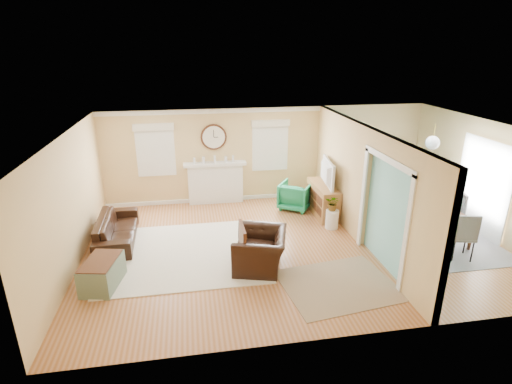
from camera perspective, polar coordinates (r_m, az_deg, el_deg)
floor at (r=8.97m, az=5.41°, el=-7.57°), size 9.00×9.00×0.00m
wall_back at (r=11.23m, az=1.71°, el=5.43°), size 9.00×0.02×2.60m
wall_front at (r=5.87m, az=13.44°, el=-9.68°), size 9.00×0.02×2.60m
wall_left at (r=8.49m, az=-25.06°, el=-1.52°), size 0.02×6.00×2.60m
wall_right at (r=10.53m, az=30.06°, el=1.64°), size 0.02×6.00×2.60m
ceiling at (r=8.09m, az=6.02°, el=8.94°), size 9.00×6.00×0.02m
partition at (r=9.17m, az=14.41°, el=1.72°), size 0.17×6.00×2.60m
fireplace at (r=11.13m, az=-5.80°, el=1.42°), size 1.70×0.30×1.17m
wall_clock at (r=10.88m, az=-6.07°, el=7.82°), size 0.70×0.07×0.70m
window_left at (r=10.92m, az=-14.21°, el=6.33°), size 1.05×0.13×1.42m
window_right at (r=11.11m, az=2.03°, el=7.17°), size 1.05×0.13×1.42m
french_doors at (r=10.56m, az=29.68°, el=0.60°), size 0.06×1.70×2.20m
pendant at (r=9.43m, az=23.91°, el=6.45°), size 0.30×0.30×0.55m
rug_cream at (r=8.72m, az=-10.08°, el=-8.60°), size 3.34×2.90×0.02m
rug_jute at (r=7.73m, az=11.71°, el=-12.86°), size 2.22×1.90×0.01m
rug_grey at (r=10.18m, az=23.07°, el=-5.63°), size 2.58×3.23×0.01m
sofa at (r=9.51m, az=-19.26°, el=-5.04°), size 0.85×2.03×0.59m
eames_chair at (r=7.96m, az=0.60°, el=-8.29°), size 1.26×1.36×0.74m
green_chair at (r=10.78m, az=5.64°, el=-0.52°), size 1.09×1.09×0.73m
trunk at (r=7.94m, az=-21.12°, el=-10.76°), size 0.73×1.01×0.53m
credenza at (r=10.51m, az=9.51°, el=-1.07°), size 0.48×1.41×0.80m
tv at (r=10.26m, az=9.65°, el=2.73°), size 0.29×1.16×0.66m
garden_stool at (r=9.80m, az=10.81°, el=-3.85°), size 0.31×0.31×0.46m
potted_plant at (r=9.64m, az=10.97°, el=-1.56°), size 0.46×0.45×0.38m
dining_table at (r=10.05m, az=23.33°, el=-3.92°), size 1.29×2.04×0.68m
dining_chair_n at (r=10.77m, az=20.09°, el=-0.67°), size 0.46×0.46×0.94m
dining_chair_s at (r=9.19m, az=27.39°, el=-5.00°), size 0.55×0.55×1.03m
dining_chair_w at (r=9.59m, az=20.33°, el=-3.01°), size 0.46×0.46×1.00m
dining_chair_e at (r=10.33m, az=26.26°, el=-2.25°), size 0.55×0.55×1.00m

